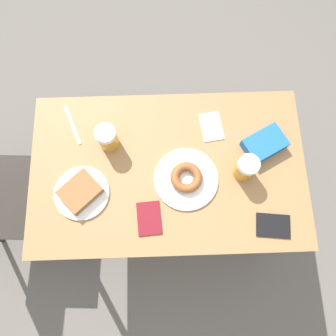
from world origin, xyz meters
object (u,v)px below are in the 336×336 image
plate_with_cake (81,192)px  fork (73,125)px  passport_near_edge (149,218)px  blue_pouch (264,144)px  plate_with_donut (186,178)px  beer_mug_center (108,138)px  beer_mug_left (246,168)px  napkin_folded (211,127)px  passport_far_edge (273,226)px

plate_with_cake → fork: 0.29m
plate_with_cake → passport_near_edge: size_ratio=1.61×
fork → blue_pouch: bearing=-98.6°
plate_with_donut → beer_mug_center: bearing=62.1°
beer_mug_left → blue_pouch: bearing=-41.1°
plate_with_cake → napkin_folded: (0.26, -0.52, -0.02)m
plate_with_cake → beer_mug_left: bearing=-84.2°
blue_pouch → beer_mug_left: bearing=138.9°
beer_mug_center → napkin_folded: bearing=-81.9°
plate_with_cake → passport_near_edge: bearing=-112.2°
beer_mug_center → blue_pouch: beer_mug_center is taller
plate_with_cake → passport_far_edge: size_ratio=1.58×
napkin_folded → passport_near_edge: size_ratio=1.01×
passport_near_edge → passport_far_edge: bearing=-95.2°
napkin_folded → fork: bearing=87.4°
passport_far_edge → blue_pouch: 0.32m
plate_with_donut → beer_mug_left: bearing=-84.7°
beer_mug_center → fork: 0.19m
passport_near_edge → passport_far_edge: size_ratio=0.98×
fork → plate_with_donut: bearing=-118.2°
plate_with_cake → passport_near_edge: 0.28m
plate_with_cake → passport_far_edge: (-0.15, -0.72, -0.02)m
beer_mug_left → napkin_folded: size_ratio=0.90×
blue_pouch → beer_mug_center: bearing=87.1°
passport_far_edge → beer_mug_center: bearing=60.5°
blue_pouch → plate_with_donut: bearing=111.9°
plate_with_cake → passport_near_edge: plate_with_cake is taller
plate_with_cake → beer_mug_left: 0.63m
fork → blue_pouch: size_ratio=0.91×
plate_with_donut → fork: plate_with_donut is taller
plate_with_donut → napkin_folded: 0.25m
beer_mug_left → passport_far_edge: bearing=-155.8°
plate_with_donut → passport_far_edge: size_ratio=1.86×
passport_near_edge → passport_far_edge: same height
napkin_folded → beer_mug_left: bearing=-151.2°
plate_with_cake → beer_mug_center: beer_mug_center is taller
beer_mug_center → plate_with_donut: bearing=-117.9°
napkin_folded → passport_far_edge: passport_far_edge is taller
plate_with_donut → blue_pouch: 0.34m
passport_near_edge → plate_with_donut: bearing=-44.8°
napkin_folded → passport_near_edge: 0.45m
napkin_folded → fork: 0.57m
plate_with_donut → passport_near_edge: bearing=135.2°
beer_mug_left → passport_far_edge: size_ratio=0.89×
plate_with_cake → beer_mug_center: size_ratio=1.78×
beer_mug_center → fork: size_ratio=0.69×
passport_near_edge → beer_mug_left: bearing=-65.5°
plate_with_cake → napkin_folded: bearing=-63.4°
passport_far_edge → plate_with_cake: bearing=78.4°
napkin_folded → blue_pouch: (-0.09, -0.20, 0.02)m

